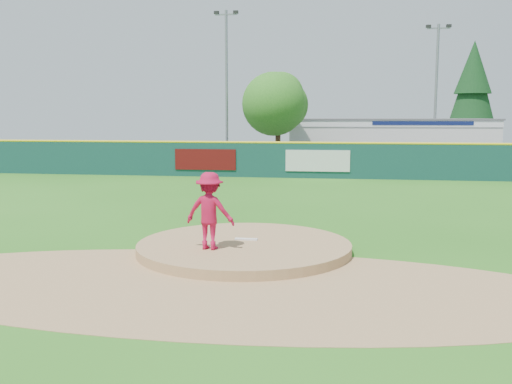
# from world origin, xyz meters

# --- Properties ---
(ground) EXTENTS (120.00, 120.00, 0.00)m
(ground) POSITION_xyz_m (0.00, 0.00, 0.00)
(ground) COLOR #286B19
(ground) RESTS_ON ground
(pitchers_mound) EXTENTS (5.50, 5.50, 0.50)m
(pitchers_mound) POSITION_xyz_m (0.00, 0.00, 0.00)
(pitchers_mound) COLOR #9E774C
(pitchers_mound) RESTS_ON ground
(pitching_rubber) EXTENTS (0.60, 0.15, 0.04)m
(pitching_rubber) POSITION_xyz_m (0.00, 0.30, 0.27)
(pitching_rubber) COLOR white
(pitching_rubber) RESTS_ON pitchers_mound
(infield_dirt_arc) EXTENTS (15.40, 15.40, 0.01)m
(infield_dirt_arc) POSITION_xyz_m (0.00, -3.00, 0.01)
(infield_dirt_arc) COLOR #9E774C
(infield_dirt_arc) RESTS_ON ground
(parking_lot) EXTENTS (44.00, 16.00, 0.02)m
(parking_lot) POSITION_xyz_m (0.00, 27.00, 0.01)
(parking_lot) COLOR #38383A
(parking_lot) RESTS_ON ground
(pitcher) EXTENTS (1.30, 0.86, 1.89)m
(pitcher) POSITION_xyz_m (-0.71, -0.82, 1.19)
(pitcher) COLOR #AA0E35
(pitcher) RESTS_ON pitchers_mound
(van) EXTENTS (5.45, 3.70, 1.39)m
(van) POSITION_xyz_m (6.26, 22.62, 0.71)
(van) COLOR silver
(van) RESTS_ON parking_lot
(pool_building_grp) EXTENTS (15.20, 8.20, 3.31)m
(pool_building_grp) POSITION_xyz_m (6.00, 31.99, 1.66)
(pool_building_grp) COLOR silver
(pool_building_grp) RESTS_ON ground
(fence_banners) EXTENTS (10.08, 0.04, 1.20)m
(fence_banners) POSITION_xyz_m (-2.18, 17.92, 1.00)
(fence_banners) COLOR #550C0C
(fence_banners) RESTS_ON ground
(playground_slide) EXTENTS (1.07, 3.03, 1.67)m
(playground_slide) POSITION_xyz_m (-11.10, 22.95, 0.85)
(playground_slide) COLOR blue
(playground_slide) RESTS_ON ground
(outfield_fence) EXTENTS (40.00, 0.14, 2.07)m
(outfield_fence) POSITION_xyz_m (0.00, 18.00, 1.09)
(outfield_fence) COLOR #123B37
(outfield_fence) RESTS_ON ground
(deciduous_tree) EXTENTS (5.60, 5.60, 7.36)m
(deciduous_tree) POSITION_xyz_m (-2.00, 25.00, 4.55)
(deciduous_tree) COLOR #382314
(deciduous_tree) RESTS_ON ground
(conifer_tree) EXTENTS (4.40, 4.40, 9.50)m
(conifer_tree) POSITION_xyz_m (13.00, 36.00, 5.54)
(conifer_tree) COLOR #382314
(conifer_tree) RESTS_ON ground
(light_pole_left) EXTENTS (1.75, 0.25, 11.00)m
(light_pole_left) POSITION_xyz_m (-6.00, 27.00, 6.05)
(light_pole_left) COLOR gray
(light_pole_left) RESTS_ON ground
(light_pole_right) EXTENTS (1.75, 0.25, 10.00)m
(light_pole_right) POSITION_xyz_m (9.00, 29.00, 5.54)
(light_pole_right) COLOR gray
(light_pole_right) RESTS_ON ground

